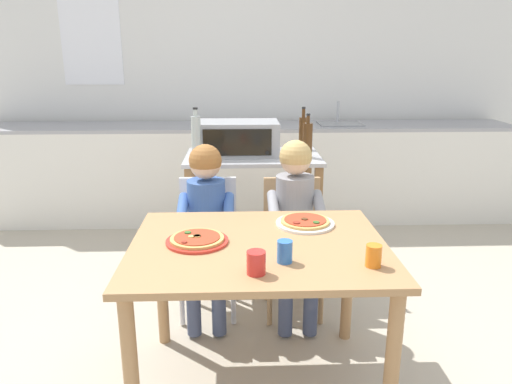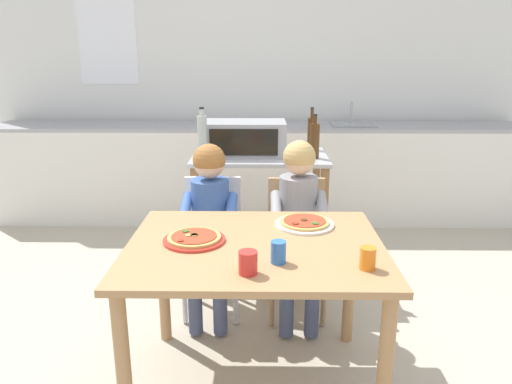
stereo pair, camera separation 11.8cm
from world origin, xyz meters
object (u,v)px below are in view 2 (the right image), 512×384
pizza_plate_red_rimmed (194,239)px  drinking_cup_blue (278,252)px  bottle_brown_beer (312,133)px  child_in_blue_striped_shirt (209,212)px  dining_chair_right (296,237)px  bottle_tall_green_wine (202,138)px  dining_chair_left (212,235)px  child_in_grey_shirt (299,212)px  drinking_cup_orange (368,258)px  dining_table (255,266)px  drinking_cup_red (248,263)px  pizza_plate_white (305,223)px  kitchen_island_cart (260,197)px  bottle_squat_spirits (315,140)px  toaster_oven (245,138)px

pizza_plate_red_rimmed → drinking_cup_blue: bearing=-31.0°
bottle_brown_beer → child_in_blue_striped_shirt: bottle_brown_beer is taller
dining_chair_right → pizza_plate_red_rimmed: bearing=-125.7°
bottle_tall_green_wine → dining_chair_left: bearing=-73.9°
child_in_blue_striped_shirt → child_in_grey_shirt: (0.51, -0.02, 0.01)m
child_in_blue_striped_shirt → pizza_plate_red_rimmed: 0.62m
bottle_brown_beer → drinking_cup_orange: bearing=-87.9°
bottle_brown_beer → dining_table: bottle_brown_beer is taller
dining_chair_left → drinking_cup_red: drinking_cup_red is taller
bottle_tall_green_wine → drinking_cup_red: 1.37m
dining_table → bottle_brown_beer: bearing=75.1°
child_in_grey_shirt → drinking_cup_red: bearing=-105.9°
child_in_blue_striped_shirt → drinking_cup_orange: (0.71, -0.89, 0.11)m
pizza_plate_red_rimmed → drinking_cup_red: drinking_cup_red is taller
pizza_plate_white → dining_chair_right: bearing=90.0°
bottle_brown_beer → pizza_plate_red_rimmed: bearing=-115.0°
dining_table → pizza_plate_white: pizza_plate_white is taller
bottle_brown_beer → bottle_tall_green_wine: bearing=-150.5°
bottle_brown_beer → drinking_cup_red: bottle_brown_beer is taller
kitchen_island_cart → dining_chair_right: bearing=-65.6°
dining_chair_left → drinking_cup_red: (0.25, -1.06, 0.30)m
bottle_squat_spirits → bottle_brown_beer: size_ratio=0.96×
bottle_tall_green_wine → drinking_cup_blue: size_ratio=3.78×
kitchen_island_cart → pizza_plate_red_rimmed: 1.25m
dining_table → bottle_tall_green_wine: bearing=108.9°
pizza_plate_red_rimmed → drinking_cup_orange: bearing=-21.0°
child_in_blue_striped_shirt → pizza_plate_red_rimmed: size_ratio=3.72×
kitchen_island_cart → drinking_cup_orange: bearing=-73.9°
toaster_oven → pizza_plate_white: bearing=-72.1°
toaster_oven → drinking_cup_blue: 1.48m
dining_chair_left → dining_chair_right: 0.51m
child_in_grey_shirt → drinking_cup_orange: child_in_grey_shirt is taller
bottle_tall_green_wine → dining_chair_right: bearing=-25.3°
drinking_cup_orange → pizza_plate_red_rimmed: bearing=159.0°
child_in_blue_striped_shirt → drinking_cup_orange: child_in_blue_striped_shirt is taller
toaster_oven → child_in_blue_striped_shirt: 0.72m
toaster_oven → bottle_squat_spirits: (0.46, -0.11, 0.01)m
bottle_brown_beer → drinking_cup_red: 1.78m
dining_chair_left → drinking_cup_blue: drinking_cup_blue is taller
pizza_plate_white → drinking_cup_red: size_ratio=3.15×
bottle_brown_beer → dining_chair_left: bottle_brown_beer is taller
kitchen_island_cart → dining_chair_right: (0.22, -0.49, -0.10)m
kitchen_island_cart → toaster_oven: bearing=168.2°
bottle_squat_spirits → bottle_brown_beer: 0.28m
dining_chair_right → pizza_plate_red_rimmed: dining_chair_right is taller
bottle_tall_green_wine → drinking_cup_red: (0.32, -1.31, -0.25)m
dining_chair_left → pizza_plate_white: size_ratio=2.83×
bottle_tall_green_wine → drinking_cup_red: size_ratio=3.81×
child_in_blue_striped_shirt → drinking_cup_red: 0.97m
dining_chair_right → kitchen_island_cart: bearing=114.4°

